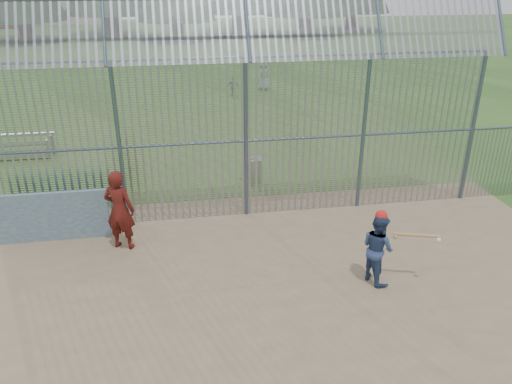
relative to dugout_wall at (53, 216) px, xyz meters
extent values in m
plane|color=#2D511E|center=(4.60, -2.90, -0.62)|extent=(120.00, 120.00, 0.00)
cube|color=#756047|center=(4.60, -3.40, -0.61)|extent=(14.00, 10.00, 0.02)
cube|color=#38566B|center=(0.00, 0.00, 0.00)|extent=(2.50, 0.12, 1.20)
imported|color=navy|center=(6.74, -2.80, 0.14)|extent=(0.75, 0.85, 1.48)
imported|color=maroon|center=(1.58, -0.61, 0.33)|extent=(0.79, 0.66, 1.87)
imported|color=gray|center=(7.61, 14.83, 0.14)|extent=(0.88, 0.86, 1.53)
imported|color=slate|center=(5.88, 13.55, -0.11)|extent=(0.65, 0.52, 1.03)
sphere|color=red|center=(6.74, -2.80, 0.86)|extent=(0.24, 0.24, 0.24)
cylinder|color=#AA7F4C|center=(7.44, -2.95, 0.45)|extent=(0.83, 0.31, 0.07)
sphere|color=#AA7F4C|center=(7.01, -2.95, 0.45)|extent=(0.09, 0.09, 0.09)
sphere|color=white|center=(7.79, -3.19, 0.45)|extent=(0.09, 0.09, 0.09)
cylinder|color=gray|center=(5.11, 2.70, -0.27)|extent=(0.52, 0.52, 0.70)
cylinder|color=#9EA0A5|center=(5.11, 2.70, 0.10)|extent=(0.56, 0.56, 0.05)
sphere|color=#9EA0A5|center=(5.11, 2.70, 0.15)|extent=(0.10, 0.10, 0.10)
cube|color=slate|center=(-2.70, 5.74, -0.42)|extent=(3.00, 0.25, 0.05)
cube|color=slate|center=(-2.70, 6.09, -0.17)|extent=(3.00, 0.25, 0.05)
cube|color=gray|center=(-2.70, 6.44, 0.08)|extent=(3.00, 0.25, 0.05)
cube|color=slate|center=(-1.30, 6.09, -0.27)|extent=(0.06, 0.90, 0.70)
cylinder|color=#47566B|center=(1.60, 0.60, 1.38)|extent=(0.10, 0.10, 4.00)
cylinder|color=#47566B|center=(4.60, 0.60, 1.38)|extent=(0.10, 0.10, 4.00)
cylinder|color=#47566B|center=(7.60, 0.60, 1.38)|extent=(0.10, 0.10, 4.00)
cylinder|color=#47566B|center=(10.60, 0.60, 1.38)|extent=(0.10, 0.10, 4.00)
cylinder|color=#47566B|center=(4.60, 0.60, 3.38)|extent=(12.00, 0.07, 0.07)
cylinder|color=#47566B|center=(4.60, 0.60, 1.38)|extent=(12.00, 0.06, 0.06)
cube|color=gray|center=(4.60, 0.60, 1.38)|extent=(12.00, 0.02, 4.00)
cube|color=gray|center=(4.60, 0.23, 4.03)|extent=(12.00, 0.77, 1.31)
cylinder|color=#47566B|center=(10.60, 0.60, 0.38)|extent=(0.08, 0.08, 2.00)
cylinder|color=#332319|center=(-9.40, 37.10, 0.91)|extent=(1.19, 1.19, 3.06)
cylinder|color=#332319|center=(-2.40, 40.10, 1.09)|extent=(1.33, 1.33, 3.42)
cylinder|color=#332319|center=(3.60, 36.10, 0.82)|extent=(1.12, 1.12, 2.88)
cylinder|color=#332319|center=(9.60, 39.10, 1.18)|extent=(1.40, 1.40, 3.60)
cylinder|color=#332319|center=(15.60, 37.10, 1.00)|extent=(1.26, 1.26, 3.24)
cylinder|color=#332319|center=(21.60, 41.10, 0.91)|extent=(1.19, 1.19, 3.06)
camera|label=1|loc=(2.95, -10.88, 5.21)|focal=35.00mm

